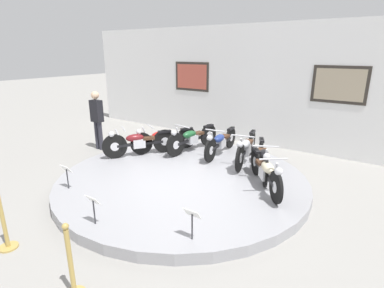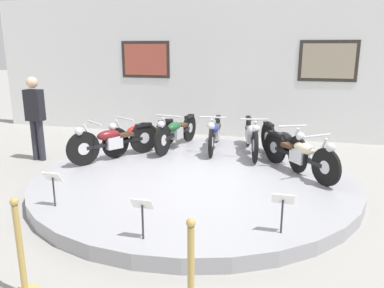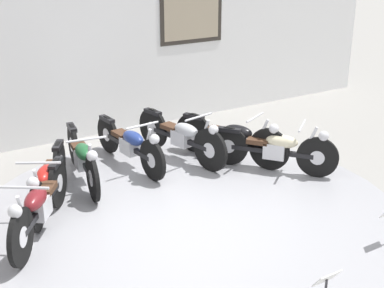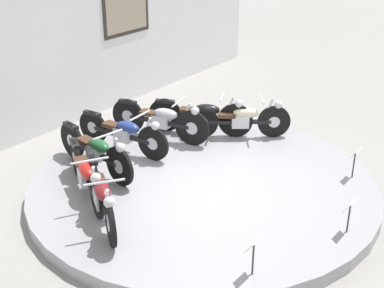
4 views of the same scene
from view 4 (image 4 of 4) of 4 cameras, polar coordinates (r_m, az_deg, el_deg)
The scene contains 13 objects.
ground_plane at distance 8.71m, azimuth 1.16°, elevation -5.00°, with size 60.00×60.00×0.00m, color gray.
display_platform at distance 8.66m, azimuth 1.16°, elevation -4.41°, with size 5.55×5.55×0.20m, color #99999E.
back_wall at distance 10.68m, azimuth -16.48°, elevation 10.50°, with size 14.00×0.22×3.72m.
motorcycle_maroon at distance 7.53m, azimuth -9.60°, elevation -5.34°, with size 1.18×1.68×0.80m.
motorcycle_red at distance 8.15m, azimuth -11.26°, elevation -3.12°, with size 1.01×1.74×0.78m.
motorcycle_green at distance 8.84m, azimuth -10.22°, elevation -0.62°, with size 0.54×1.98×0.80m.
motorcycle_blue at distance 9.46m, azimuth -7.28°, elevation 1.29°, with size 0.54×1.96×0.78m.
motorcycle_silver at distance 9.90m, azimuth -3.31°, elevation 2.69°, with size 0.59×1.99×0.81m.
motorcycle_black at distance 10.10m, azimuth 1.07°, elevation 3.14°, with size 0.92×1.83×0.80m.
motorcycle_cream at distance 10.00m, azimuth 5.19°, elevation 2.72°, with size 1.27×1.57×0.78m.
info_placard_front_left at distance 6.45m, azimuth 6.59°, elevation -11.05°, with size 0.26×0.11×0.51m.
info_placard_front_centre at distance 7.45m, azimuth 16.50°, elevation -6.64°, with size 0.26×0.11×0.51m.
info_placard_front_right at distance 8.90m, azimuth 16.98°, elevation -1.31°, with size 0.26×0.11×0.51m.
Camera 4 is at (-6.10, -4.44, 4.35)m, focal length 50.00 mm.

